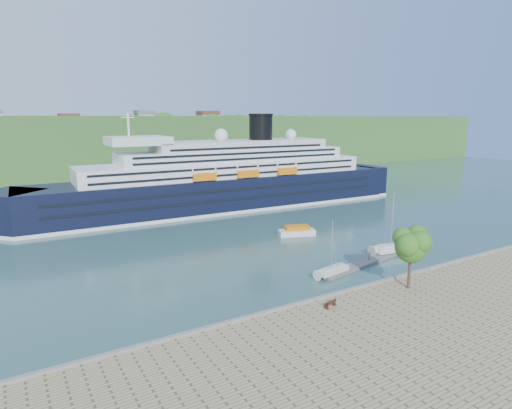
% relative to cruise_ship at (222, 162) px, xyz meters
% --- Properties ---
extents(ground, '(400.00, 400.00, 0.00)m').
position_rel_cruise_ship_xyz_m(ground, '(-5.69, -59.08, -12.26)').
color(ground, '#305552').
rests_on(ground, ground).
extents(far_hillside, '(400.00, 50.00, 24.00)m').
position_rel_cruise_ship_xyz_m(far_hillside, '(-5.69, 85.92, -0.26)').
color(far_hillside, '#2E5722').
rests_on(far_hillside, ground).
extents(quay_coping, '(220.00, 0.50, 0.30)m').
position_rel_cruise_ship_xyz_m(quay_coping, '(-5.69, -59.28, -11.11)').
color(quay_coping, slate).
rests_on(quay_coping, promenade).
extents(cruise_ship, '(109.61, 19.06, 24.52)m').
position_rel_cruise_ship_xyz_m(cruise_ship, '(0.00, 0.00, 0.00)').
color(cruise_ship, black).
rests_on(cruise_ship, ground).
extents(park_bench, '(1.86, 1.11, 1.12)m').
position_rel_cruise_ship_xyz_m(park_bench, '(-15.97, -61.86, -10.70)').
color(park_bench, '#422113').
rests_on(park_bench, promenade).
extents(promenade_tree, '(5.65, 5.65, 9.35)m').
position_rel_cruise_ship_xyz_m(promenade_tree, '(-3.07, -62.63, -6.58)').
color(promenade_tree, '#30631A').
rests_on(promenade_tree, promenade).
extents(floating_pontoon, '(18.74, 5.58, 0.41)m').
position_rel_cruise_ship_xyz_m(floating_pontoon, '(0.11, -50.69, -12.05)').
color(floating_pontoon, slate).
rests_on(floating_pontoon, ground).
extents(sailboat_white_near, '(6.55, 2.81, 8.19)m').
position_rel_cruise_ship_xyz_m(sailboat_white_near, '(-6.94, -51.86, -8.16)').
color(sailboat_white_near, silver).
rests_on(sailboat_white_near, ground).
extents(sailboat_white_far, '(8.50, 3.37, 10.68)m').
position_rel_cruise_ship_xyz_m(sailboat_white_far, '(8.96, -49.25, -6.92)').
color(sailboat_white_far, silver).
rests_on(sailboat_white_far, ground).
extents(tender_launch, '(7.86, 4.79, 2.06)m').
position_rel_cruise_ship_xyz_m(tender_launch, '(1.53, -30.95, -11.23)').
color(tender_launch, orange).
rests_on(tender_launch, ground).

